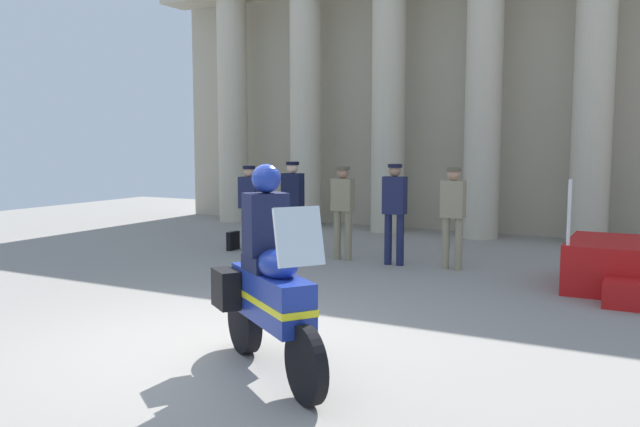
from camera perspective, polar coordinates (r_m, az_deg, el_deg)
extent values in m
plane|color=gray|center=(6.91, -9.97, -11.46)|extent=(28.00, 28.00, 0.00)
cube|color=#B6AB91|center=(15.99, 11.10, 10.34)|extent=(15.01, 0.30, 6.55)
cylinder|color=beige|center=(17.55, -7.64, 8.76)|extent=(0.78, 0.78, 5.78)
cylinder|color=beige|center=(16.36, -1.27, 9.00)|extent=(0.78, 0.78, 5.78)
cylinder|color=beige|center=(15.40, 6.00, 9.15)|extent=(0.78, 0.78, 5.78)
cylinder|color=beige|center=(14.72, 14.10, 9.14)|extent=(0.78, 0.78, 5.78)
cylinder|color=beige|center=(14.34, 22.79, 8.93)|extent=(0.78, 0.78, 5.78)
cylinder|color=silver|center=(9.45, 20.97, 0.08)|extent=(0.05, 0.05, 0.90)
cylinder|color=#191E42|center=(12.77, -6.58, -1.37)|extent=(0.13, 0.13, 0.83)
cylinder|color=#191E42|center=(12.65, -5.76, -1.44)|extent=(0.13, 0.13, 0.83)
cube|color=#191E42|center=(12.64, -6.21, 1.82)|extent=(0.38, 0.22, 0.61)
sphere|color=tan|center=(12.61, -6.23, 3.68)|extent=(0.21, 0.21, 0.21)
cylinder|color=black|center=(12.61, -6.24, 4.03)|extent=(0.24, 0.24, 0.06)
cylinder|color=black|center=(12.17, -2.84, -1.53)|extent=(0.13, 0.13, 0.90)
cylinder|color=black|center=(12.06, -1.94, -1.60)|extent=(0.13, 0.13, 0.90)
cube|color=black|center=(12.03, -2.41, 2.05)|extent=(0.38, 0.22, 0.63)
sphere|color=beige|center=(12.01, -2.42, 4.04)|extent=(0.21, 0.21, 0.21)
cylinder|color=black|center=(12.01, -2.42, 4.41)|extent=(0.24, 0.24, 0.06)
cylinder|color=#847A5B|center=(11.70, 1.52, -1.88)|extent=(0.13, 0.13, 0.89)
cylinder|color=#847A5B|center=(11.61, 2.49, -1.95)|extent=(0.13, 0.13, 0.89)
cube|color=#847A5B|center=(11.57, 2.02, 1.67)|extent=(0.38, 0.22, 0.57)
sphere|color=#997056|center=(11.55, 2.02, 3.60)|extent=(0.21, 0.21, 0.21)
cylinder|color=#4F4937|center=(11.55, 2.03, 3.99)|extent=(0.24, 0.24, 0.06)
cylinder|color=#191E42|center=(11.26, 5.98, -2.24)|extent=(0.13, 0.13, 0.88)
cylinder|color=#191E42|center=(11.18, 7.03, -2.32)|extent=(0.13, 0.13, 0.88)
cube|color=#191E42|center=(11.14, 6.55, 1.59)|extent=(0.38, 0.22, 0.64)
sphere|color=#997056|center=(11.11, 6.58, 3.77)|extent=(0.21, 0.21, 0.21)
cylinder|color=black|center=(11.11, 6.58, 4.17)|extent=(0.24, 0.24, 0.06)
cylinder|color=gray|center=(11.04, 10.94, -2.54)|extent=(0.13, 0.13, 0.86)
cylinder|color=gray|center=(10.97, 12.04, -2.62)|extent=(0.13, 0.13, 0.86)
cube|color=gray|center=(10.92, 11.57, 1.24)|extent=(0.38, 0.22, 0.61)
sphere|color=tan|center=(10.89, 11.62, 3.40)|extent=(0.21, 0.21, 0.21)
cylinder|color=brown|center=(10.89, 11.63, 3.81)|extent=(0.24, 0.24, 0.06)
cylinder|color=black|center=(5.33, -1.25, -13.13)|extent=(0.58, 0.46, 0.64)
cylinder|color=black|center=(6.61, -6.63, -9.32)|extent=(0.60, 0.49, 0.64)
cube|color=navy|center=(5.86, -4.28, -7.29)|extent=(1.19, 0.98, 0.44)
ellipsoid|color=navy|center=(5.65, -3.74, -4.46)|extent=(0.61, 0.56, 0.26)
cube|color=yellow|center=(5.86, -4.28, -7.48)|extent=(1.22, 1.00, 0.06)
cube|color=silver|center=(5.20, -1.86, -2.04)|extent=(0.36, 0.42, 0.47)
cube|color=black|center=(6.40, -3.79, -6.12)|extent=(0.40, 0.36, 0.36)
cube|color=black|center=(6.23, -8.25, -6.52)|extent=(0.40, 0.36, 0.36)
cube|color=#141938|center=(5.91, -4.74, -4.30)|extent=(0.52, 0.51, 0.14)
cube|color=#141938|center=(5.85, -4.77, -0.93)|extent=(0.42, 0.44, 0.56)
sphere|color=navy|center=(5.80, -4.73, 3.07)|extent=(0.26, 0.26, 0.26)
cube|color=black|center=(12.86, -7.62, -2.38)|extent=(0.10, 0.32, 0.36)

